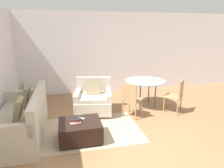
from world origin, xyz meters
name	(u,v)px	position (x,y,z in m)	size (l,w,h in m)	color
ground_plane	(135,148)	(0.00, 0.00, 0.00)	(20.00, 20.00, 0.00)	#936B47
wall_back	(100,53)	(0.00, 3.74, 1.38)	(12.00, 0.06, 2.75)	white
area_rug	(90,130)	(-0.75, 0.90, 0.00)	(2.23, 1.56, 0.01)	tan
couch	(22,121)	(-2.14, 1.04, 0.32)	(0.94, 2.07, 0.94)	beige
armchair	(93,100)	(-0.51, 1.90, 0.35)	(1.09, 1.05, 0.90)	beige
ottoman	(80,130)	(-0.98, 0.56, 0.22)	(0.83, 0.70, 0.40)	black
book_stack	(75,121)	(-1.07, 0.57, 0.43)	(0.23, 0.20, 0.07)	beige
tv_remote_primary	(77,119)	(-1.03, 0.72, 0.40)	(0.13, 0.16, 0.01)	black
tv_remote_secondary	(82,118)	(-0.93, 0.72, 0.40)	(0.14, 0.13, 0.01)	#B7B7BC
potted_plant	(24,104)	(-2.37, 2.45, 0.19)	(0.41, 0.41, 0.91)	#333338
dining_table	(145,83)	(1.00, 2.01, 0.69)	(1.17, 1.17, 0.77)	#8C9E99
dining_chair_near_left	(131,98)	(0.36, 1.37, 0.52)	(0.59, 0.59, 0.90)	tan
dining_chair_near_right	(177,94)	(1.64, 1.37, 0.52)	(0.59, 0.59, 0.90)	tan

